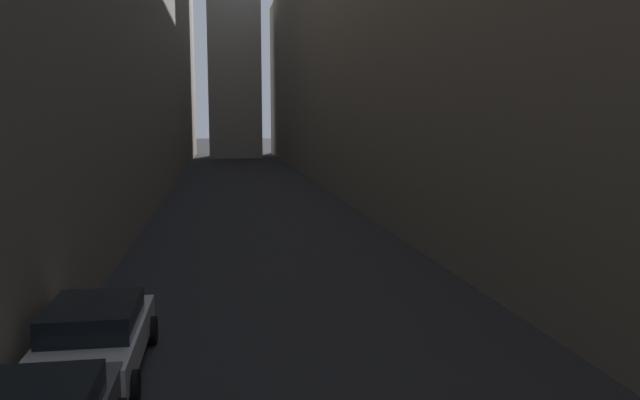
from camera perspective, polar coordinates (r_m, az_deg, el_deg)
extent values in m
plane|color=#232326|center=(37.83, -6.10, -0.20)|extent=(264.00, 264.00, 0.00)
cube|color=#756B5B|center=(42.52, 11.88, 14.73)|extent=(14.91, 108.00, 21.04)
cube|color=silver|center=(13.21, -19.96, -12.26)|extent=(1.81, 4.46, 0.61)
cube|color=black|center=(12.99, -20.11, -9.99)|extent=(1.66, 2.20, 0.51)
cylinder|color=black|center=(14.90, -22.27, -11.37)|extent=(0.22, 0.62, 0.62)
cylinder|color=black|center=(14.59, -15.21, -11.47)|extent=(0.22, 0.62, 0.62)
cylinder|color=black|center=(12.17, -25.63, -15.85)|extent=(0.22, 0.62, 0.62)
cylinder|color=black|center=(11.78, -16.83, -16.19)|extent=(0.22, 0.62, 0.62)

